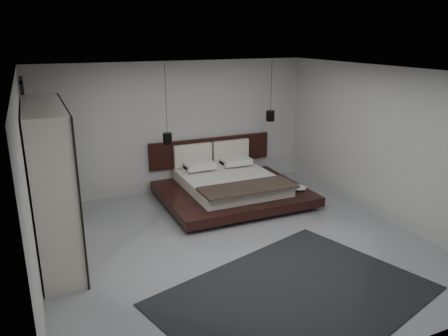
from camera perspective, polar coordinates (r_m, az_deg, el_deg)
name	(u,v)px	position (r m, az deg, el deg)	size (l,w,h in m)	color
floor	(236,243)	(7.35, 1.58, -9.82)	(6.00, 6.00, 0.00)	gray
ceiling	(238,72)	(6.58, 1.78, 12.48)	(6.00, 6.00, 0.00)	white
wall_back	(177,127)	(9.55, -6.14, 5.35)	(6.00, 6.00, 0.00)	#B7B7B4
wall_front	(371,243)	(4.50, 18.60, -9.25)	(6.00, 6.00, 0.00)	#B7B7B4
wall_left	(29,189)	(6.22, -24.15, -2.53)	(6.00, 6.00, 0.00)	#B7B7B4
wall_right	(384,144)	(8.53, 20.20, 2.97)	(6.00, 6.00, 0.00)	#B7B7B4
lattice_screen	(31,152)	(8.60, -23.95, 1.96)	(0.05, 0.90, 2.60)	black
bed	(230,186)	(9.13, 0.81, -2.32)	(2.88, 2.43, 1.09)	black
book_lower	(296,188)	(9.13, 9.33, -2.64)	(0.22, 0.30, 0.03)	#99724C
book_upper	(296,188)	(9.08, 9.34, -2.57)	(0.19, 0.26, 0.02)	#99724C
pendant_left	(167,138)	(8.85, -7.40, 3.87)	(0.18, 0.18, 1.60)	black
pendant_right	(270,116)	(9.72, 6.07, 6.81)	(0.19, 0.19, 1.31)	black
wardrobe	(52,183)	(7.03, -21.58, -1.88)	(0.57, 2.43, 2.38)	beige
rug	(295,296)	(6.10, 9.28, -16.16)	(3.45, 2.46, 0.01)	black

